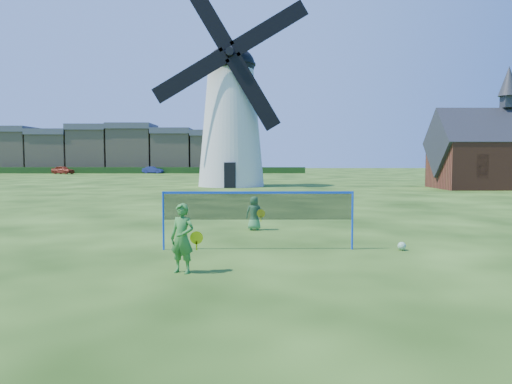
{
  "coord_description": "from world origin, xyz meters",
  "views": [
    {
      "loc": [
        0.05,
        -12.57,
        2.41
      ],
      "look_at": [
        0.2,
        0.5,
        1.5
      ],
      "focal_mm": 33.69,
      "sensor_mm": 36.0,
      "label": 1
    }
  ],
  "objects": [
    {
      "name": "terraced_houses",
      "position": [
        -27.29,
        72.0,
        3.91
      ],
      "size": [
        49.77,
        8.4,
        8.4
      ],
      "color": "#9A8567",
      "rests_on": "ground"
    },
    {
      "name": "play_ball",
      "position": [
        4.04,
        -0.11,
        0.11
      ],
      "size": [
        0.22,
        0.22,
        0.22
      ],
      "primitive_type": "sphere",
      "color": "green",
      "rests_on": "ground"
    },
    {
      "name": "hedge",
      "position": [
        -22.0,
        66.0,
        0.5
      ],
      "size": [
        62.0,
        0.8,
        1.0
      ],
      "primitive_type": "cube",
      "color": "#193814",
      "rests_on": "ground"
    },
    {
      "name": "car_left",
      "position": [
        -29.16,
        62.5,
        0.62
      ],
      "size": [
        3.94,
        2.69,
        1.25
      ],
      "primitive_type": "imported",
      "rotation": [
        0.0,
        0.0,
        1.2
      ],
      "color": "maroon",
      "rests_on": "ground"
    },
    {
      "name": "chapel",
      "position": [
        20.6,
        25.81,
        2.74
      ],
      "size": [
        11.54,
        5.59,
        9.76
      ],
      "color": "brown",
      "rests_on": "ground"
    },
    {
      "name": "badminton_net",
      "position": [
        0.25,
        0.02,
        1.14
      ],
      "size": [
        5.05,
        0.05,
        1.55
      ],
      "color": "blue",
      "rests_on": "ground"
    },
    {
      "name": "player_boy",
      "position": [
        0.18,
        3.52,
        0.58
      ],
      "size": [
        0.65,
        0.43,
        1.15
      ],
      "rotation": [
        0.0,
        0.0,
        3.08
      ],
      "color": "#458F4F",
      "rests_on": "ground"
    },
    {
      "name": "player_girl",
      "position": [
        -1.39,
        -2.55,
        0.74
      ],
      "size": [
        0.74,
        0.53,
        1.47
      ],
      "rotation": [
        0.0,
        0.0,
        -0.39
      ],
      "color": "#337B31",
      "rests_on": "ground"
    },
    {
      "name": "windmill",
      "position": [
        -1.63,
        29.39,
        6.03
      ],
      "size": [
        12.82,
        5.73,
        17.48
      ],
      "color": "silver",
      "rests_on": "ground"
    },
    {
      "name": "ground",
      "position": [
        0.0,
        0.0,
        0.0
      ],
      "size": [
        220.0,
        220.0,
        0.0
      ],
      "primitive_type": "plane",
      "color": "black",
      "rests_on": "ground"
    },
    {
      "name": "car_right",
      "position": [
        -15.8,
        65.65,
        0.55
      ],
      "size": [
        3.51,
        1.82,
        1.1
      ],
      "primitive_type": "imported",
      "rotation": [
        0.0,
        0.0,
        1.37
      ],
      "color": "navy",
      "rests_on": "ground"
    }
  ]
}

